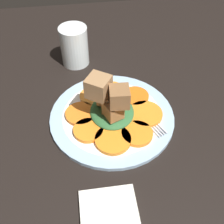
# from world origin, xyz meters

# --- Properties ---
(table_slab) EXTENTS (1.20, 1.20, 0.02)m
(table_slab) POSITION_xyz_m (0.00, 0.00, 0.01)
(table_slab) COLOR black
(table_slab) RESTS_ON ground
(plate) EXTENTS (0.29, 0.29, 0.01)m
(plate) POSITION_xyz_m (0.00, 0.00, 0.03)
(plate) COLOR #99B7D1
(plate) RESTS_ON table_slab
(carrot_slice_0) EXTENTS (0.07, 0.07, 0.01)m
(carrot_slice_0) POSITION_xyz_m (0.05, -0.07, 0.04)
(carrot_slice_0) COLOR orange
(carrot_slice_0) RESTS_ON plate
(carrot_slice_1) EXTENTS (0.07, 0.07, 0.01)m
(carrot_slice_1) POSITION_xyz_m (0.07, -0.01, 0.04)
(carrot_slice_1) COLOR orange
(carrot_slice_1) RESTS_ON plate
(carrot_slice_2) EXTENTS (0.07, 0.07, 0.01)m
(carrot_slice_2) POSITION_xyz_m (0.06, 0.04, 0.04)
(carrot_slice_2) COLOR orange
(carrot_slice_2) RESTS_ON plate
(carrot_slice_3) EXTENTS (0.07, 0.07, 0.01)m
(carrot_slice_3) POSITION_xyz_m (0.01, 0.07, 0.04)
(carrot_slice_3) COLOR orange
(carrot_slice_3) RESTS_ON plate
(carrot_slice_4) EXTENTS (0.07, 0.07, 0.01)m
(carrot_slice_4) POSITION_xyz_m (-0.04, 0.06, 0.04)
(carrot_slice_4) COLOR orange
(carrot_slice_4) RESTS_ON plate
(carrot_slice_5) EXTENTS (0.08, 0.08, 0.01)m
(carrot_slice_5) POSITION_xyz_m (-0.08, 0.01, 0.04)
(carrot_slice_5) COLOR orange
(carrot_slice_5) RESTS_ON plate
(carrot_slice_6) EXTENTS (0.07, 0.07, 0.01)m
(carrot_slice_6) POSITION_xyz_m (-0.07, -0.05, 0.04)
(carrot_slice_6) COLOR orange
(carrot_slice_6) RESTS_ON plate
(carrot_slice_7) EXTENTS (0.08, 0.08, 0.01)m
(carrot_slice_7) POSITION_xyz_m (-0.01, -0.08, 0.04)
(carrot_slice_7) COLOR orange
(carrot_slice_7) RESTS_ON plate
(center_pile) EXTENTS (0.11, 0.11, 0.12)m
(center_pile) POSITION_xyz_m (-0.00, 0.00, 0.07)
(center_pile) COLOR #2D6033
(center_pile) RESTS_ON plate
(fork) EXTENTS (0.16, 0.09, 0.00)m
(fork) POSITION_xyz_m (-0.00, -0.07, 0.03)
(fork) COLOR silver
(fork) RESTS_ON plate
(water_glass) EXTENTS (0.08, 0.08, 0.11)m
(water_glass) POSITION_xyz_m (0.23, 0.07, 0.08)
(water_glass) COLOR silver
(water_glass) RESTS_ON table_slab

